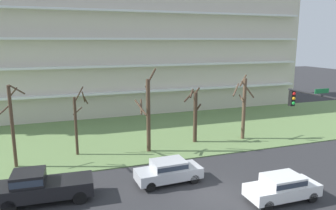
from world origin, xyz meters
The scene contains 11 objects.
ground centered at (0.00, 0.00, 0.00)m, with size 160.00×160.00×0.00m, color #2D2D30.
grass_lawn_strip centered at (0.00, 14.00, 0.04)m, with size 80.00×16.00×0.08m, color #66844C.
apartment_building centered at (0.00, 27.88, 8.01)m, with size 49.17×12.72×16.02m.
tree_far_left centered at (-12.12, 8.73, 3.40)m, with size 2.13×2.12×6.44m.
tree_left centered at (-7.47, 9.91, 2.94)m, with size 1.31×1.89×5.77m.
tree_center centered at (-1.79, 8.76, 3.39)m, with size 1.86×1.84×7.17m.
tree_right centered at (3.02, 9.85, 2.68)m, with size 1.67×1.27×5.23m.
tree_far_right centered at (7.77, 9.21, 3.30)m, with size 1.86×2.07×6.26m.
sedan_silver_near_left centered at (-2.14, 2.50, 0.87)m, with size 4.48×2.00×1.57m.
pickup_black_center_left centered at (-10.06, 2.51, 1.02)m, with size 5.50×2.28×1.95m.
sedan_white_center_right centered at (3.46, -2.00, 0.87)m, with size 4.41×1.83×1.57m.
Camera 1 is at (-8.71, -16.27, 9.37)m, focal length 33.87 mm.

